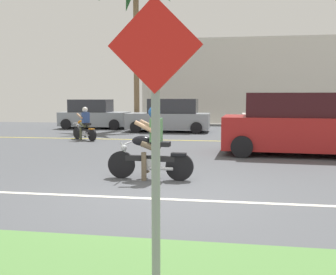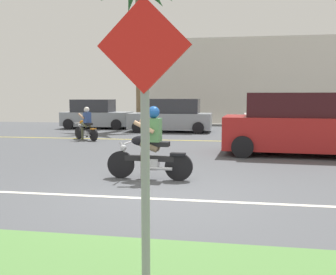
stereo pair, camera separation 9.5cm
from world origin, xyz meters
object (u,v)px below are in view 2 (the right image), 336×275
parked_car_1 (172,117)px  suv_nearby (298,125)px  parked_car_2 (284,117)px  motorcyclist (150,149)px  street_sign (145,141)px  motorcyclist_distant (86,126)px  parked_car_0 (96,115)px

parked_car_1 → suv_nearby: bearing=-54.4°
parked_car_1 → parked_car_2: parked_car_2 is taller
motorcyclist → street_sign: (1.14, -5.42, 0.81)m
street_sign → parked_car_1: bearing=98.4°
motorcyclist → motorcyclist_distant: motorcyclist is taller
motorcyclist_distant → street_sign: size_ratio=0.56×
parked_car_2 → motorcyclist_distant: 9.44m
suv_nearby → motorcyclist_distant: size_ratio=3.40×
suv_nearby → motorcyclist_distant: suv_nearby is taller
parked_car_1 → motorcyclist_distant: (-2.88, -4.21, -0.19)m
parked_car_1 → motorcyclist_distant: 5.11m
parked_car_1 → motorcyclist_distant: size_ratio=3.05×
motorcyclist → motorcyclist_distant: 8.06m
motorcyclist → parked_car_0: size_ratio=0.50×
motorcyclist → parked_car_0: parked_car_0 is taller
parked_car_1 → parked_car_2: size_ratio=1.04×
street_sign → parked_car_0: bearing=111.1°
parked_car_1 → street_sign: street_sign is taller
parked_car_2 → street_sign: 17.00m
motorcyclist → street_sign: 5.59m
suv_nearby → motorcyclist_distant: (-7.84, 2.72, -0.34)m
suv_nearby → parked_car_1: (-4.97, 6.94, -0.15)m
suv_nearby → parked_car_1: 8.53m
suv_nearby → parked_car_0: bearing=138.4°
parked_car_2 → parked_car_1: bearing=-178.1°
suv_nearby → parked_car_0: suv_nearby is taller
parked_car_0 → parked_car_1: parked_car_1 is taller
motorcyclist → parked_car_2: 12.04m
parked_car_0 → parked_car_1: size_ratio=0.92×
motorcyclist → suv_nearby: suv_nearby is taller
suv_nearby → motorcyclist_distant: bearing=160.8°
parked_car_0 → motorcyclist_distant: (1.65, -5.70, -0.18)m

